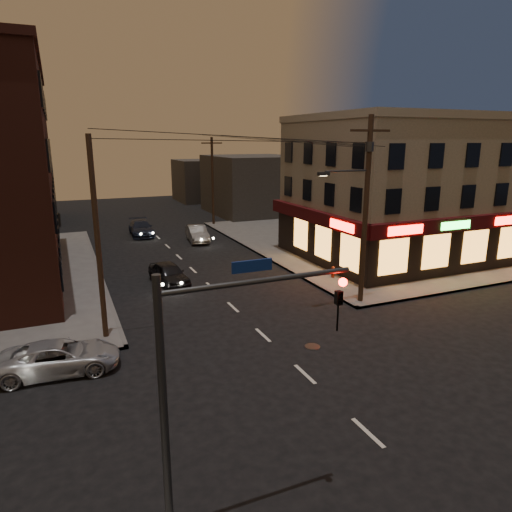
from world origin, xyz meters
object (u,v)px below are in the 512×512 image
sedan_near (169,274)px  fire_hydrant (333,271)px  suv_cross (59,357)px  sedan_far (141,228)px  sedan_mid (197,233)px

sedan_near → fire_hydrant: bearing=-25.9°
suv_cross → sedan_far: sedan_far is taller
sedan_near → sedan_mid: bearing=57.6°
sedan_mid → sedan_far: size_ratio=0.90×
sedan_far → fire_hydrant: (9.06, -19.31, -0.16)m
sedan_mid → fire_hydrant: (4.89, -14.66, -0.17)m
suv_cross → sedan_mid: bearing=-24.2°
sedan_mid → sedan_far: bearing=138.4°
sedan_near → sedan_far: size_ratio=0.83×
sedan_near → sedan_far: 16.09m
sedan_near → fire_hydrant: size_ratio=5.47×
fire_hydrant → sedan_near: bearing=162.1°
sedan_mid → fire_hydrant: bearing=-65.1°
fire_hydrant → sedan_far: bearing=115.2°
sedan_mid → sedan_far: sedan_mid is taller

